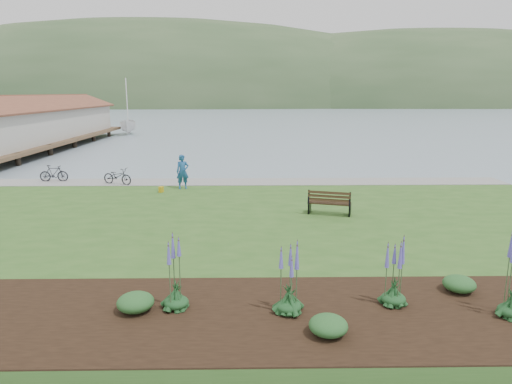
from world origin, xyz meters
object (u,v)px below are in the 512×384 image
at_px(park_bench, 329,202).
at_px(person, 183,169).
at_px(sailboat, 129,134).
at_px(bicycle_a, 117,176).

distance_m(park_bench, person, 9.20).
bearing_deg(sailboat, park_bench, -74.72).
xyz_separation_m(person, bicycle_a, (-3.98, 1.22, -0.62)).
relative_size(park_bench, person, 0.88).
relative_size(person, bicycle_a, 1.19).
bearing_deg(sailboat, person, -80.69).
bearing_deg(park_bench, sailboat, 131.14).
xyz_separation_m(bicycle_a, sailboat, (-8.80, 36.87, -0.89)).
bearing_deg(person, sailboat, 93.51).
height_order(bicycle_a, sailboat, sailboat).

